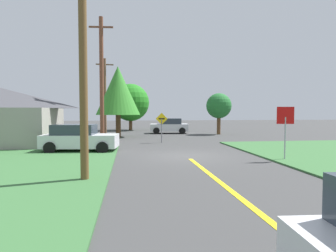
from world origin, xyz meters
name	(u,v)px	position (x,y,z in m)	size (l,w,h in m)	color
ground_plane	(186,156)	(0.00, 0.00, 0.00)	(120.00, 120.00, 0.00)	#3D3D3D
lane_stripe_center	(245,201)	(0.00, -8.00, 0.01)	(0.20, 14.00, 0.01)	yellow
stop_sign	(285,122)	(4.46, -2.05, 1.86)	(0.82, 0.17, 2.61)	#9EA0A8
car_approaching_junction	(169,126)	(1.29, 15.96, 0.81)	(4.18, 2.49, 1.62)	silver
parked_car_near_building	(79,138)	(-5.98, 2.46, 0.81)	(4.49, 2.41, 1.62)	silver
utility_pole_near	(83,38)	(-4.54, -5.10, 4.84)	(1.80, 0.31, 9.41)	brown
utility_pole_mid	(102,79)	(-5.07, 7.44, 4.83)	(1.80, 0.31, 9.45)	brown
utility_pole_far	(105,95)	(-5.52, 15.99, 4.07)	(1.80, 0.38, 7.87)	brown
direction_sign	(162,124)	(-0.59, 6.69, 1.41)	(0.89, 0.20, 2.27)	slate
oak_tree_left	(130,103)	(-2.85, 21.77, 3.47)	(4.66, 4.66, 5.81)	brown
pine_tree_center	(219,106)	(6.15, 13.97, 2.92)	(2.59, 2.59, 4.24)	brown
oak_tree_right	(118,91)	(-4.03, 12.17, 4.28)	(4.05, 4.05, 6.52)	brown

